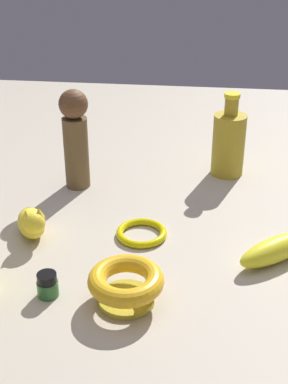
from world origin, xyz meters
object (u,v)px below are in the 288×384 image
at_px(bottle_tall, 229,143).
at_px(cat_figurine, 32,222).
at_px(banana, 277,249).
at_px(person_figure_adult, 75,137).
at_px(nail_polish_jar, 48,285).
at_px(bowl, 128,283).
at_px(bangle, 141,233).

height_order(bottle_tall, cat_figurine, bottle_tall).
relative_size(banana, person_figure_adult, 0.74).
bearing_deg(banana, nail_polish_jar, 162.21).
relative_size(bottle_tall, nail_polish_jar, 4.69).
distance_m(bowl, person_figure_adult, 0.45).
distance_m(bottle_tall, banana, 0.38).
distance_m(cat_figurine, banana, 0.47).
relative_size(bangle, bowl, 0.81).
bearing_deg(nail_polish_jar, banana, 111.17).
xyz_separation_m(bangle, person_figure_adult, (-0.20, -0.17, 0.12)).
xyz_separation_m(bottle_tall, nail_polish_jar, (0.52, -0.31, -0.06)).
xyz_separation_m(cat_figurine, person_figure_adult, (-0.23, 0.04, 0.09)).
bearing_deg(person_figure_adult, bowl, 23.86).
relative_size(bowl, nail_polish_jar, 2.90).
distance_m(bottle_tall, person_figure_adult, 0.37).
bearing_deg(banana, bottle_tall, 64.22).
bearing_deg(bangle, nail_polish_jar, -32.95).
bearing_deg(cat_figurine, nail_polish_jar, 24.81).
relative_size(bowl, bottle_tall, 0.62).
distance_m(bangle, cat_figurine, 0.22).
distance_m(banana, person_figure_adult, 0.51).
xyz_separation_m(bottle_tall, cat_figurine, (0.34, -0.39, -0.05)).
height_order(bangle, cat_figurine, cat_figurine).
bearing_deg(bangle, person_figure_adult, -139.31).
xyz_separation_m(banana, nail_polish_jar, (0.15, -0.39, -0.00)).
bearing_deg(bowl, nail_polish_jar, -90.43).
distance_m(cat_figurine, person_figure_adult, 0.25).
height_order(cat_figurine, person_figure_adult, person_figure_adult).
bearing_deg(nail_polish_jar, bangle, 147.05).
bearing_deg(bangle, cat_figurine, -82.34).
distance_m(nail_polish_jar, person_figure_adult, 0.42).
height_order(cat_figurine, nail_polish_jar, cat_figurine).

